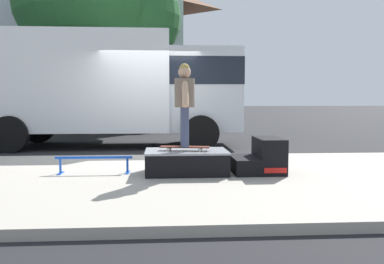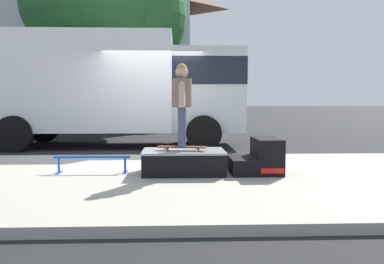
{
  "view_description": "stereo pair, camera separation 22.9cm",
  "coord_description": "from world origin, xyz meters",
  "px_view_note": "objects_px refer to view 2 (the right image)",
  "views": [
    {
      "loc": [
        0.32,
        -9.28,
        1.3
      ],
      "look_at": [
        0.88,
        -1.22,
        0.66
      ],
      "focal_mm": 38.61,
      "sensor_mm": 36.0,
      "label": 1
    },
    {
      "loc": [
        0.55,
        -9.29,
        1.3
      ],
      "look_at": [
        0.88,
        -1.22,
        0.66
      ],
      "focal_mm": 38.61,
      "sensor_mm": 36.0,
      "label": 2
    }
  ],
  "objects_px": {
    "kicker_ramp": "(259,158)",
    "grind_rail": "(92,160)",
    "skate_box": "(184,161)",
    "skateboard": "(182,147)",
    "skater_kid": "(182,98)",
    "street_tree_main": "(106,3)",
    "box_truck": "(117,85)"
  },
  "relations": [
    {
      "from": "skateboard",
      "to": "skater_kid",
      "type": "bearing_deg",
      "value": -75.96
    },
    {
      "from": "skater_kid",
      "to": "box_truck",
      "type": "bearing_deg",
      "value": 108.86
    },
    {
      "from": "box_truck",
      "to": "skater_kid",
      "type": "bearing_deg",
      "value": -71.14
    },
    {
      "from": "skate_box",
      "to": "kicker_ramp",
      "type": "bearing_deg",
      "value": -0.02
    },
    {
      "from": "grind_rail",
      "to": "box_truck",
      "type": "relative_size",
      "value": 0.18
    },
    {
      "from": "kicker_ramp",
      "to": "grind_rail",
      "type": "height_order",
      "value": "kicker_ramp"
    },
    {
      "from": "grind_rail",
      "to": "box_truck",
      "type": "bearing_deg",
      "value": 93.13
    },
    {
      "from": "grind_rail",
      "to": "kicker_ramp",
      "type": "bearing_deg",
      "value": -2.39
    },
    {
      "from": "skate_box",
      "to": "kicker_ramp",
      "type": "distance_m",
      "value": 1.21
    },
    {
      "from": "grind_rail",
      "to": "skateboard",
      "type": "distance_m",
      "value": 1.47
    },
    {
      "from": "kicker_ramp",
      "to": "skateboard",
      "type": "relative_size",
      "value": 1.03
    },
    {
      "from": "kicker_ramp",
      "to": "grind_rail",
      "type": "xyz_separation_m",
      "value": [
        -2.69,
        0.11,
        -0.03
      ]
    },
    {
      "from": "kicker_ramp",
      "to": "street_tree_main",
      "type": "xyz_separation_m",
      "value": [
        -3.91,
        9.18,
        4.5
      ]
    },
    {
      "from": "skate_box",
      "to": "box_truck",
      "type": "relative_size",
      "value": 0.19
    },
    {
      "from": "skate_box",
      "to": "street_tree_main",
      "type": "xyz_separation_m",
      "value": [
        -2.69,
        9.18,
        4.53
      ]
    },
    {
      "from": "skate_box",
      "to": "street_tree_main",
      "type": "height_order",
      "value": "street_tree_main"
    },
    {
      "from": "skateboard",
      "to": "street_tree_main",
      "type": "relative_size",
      "value": 0.1
    },
    {
      "from": "skater_kid",
      "to": "skateboard",
      "type": "bearing_deg",
      "value": 104.04
    },
    {
      "from": "skate_box",
      "to": "kicker_ramp",
      "type": "relative_size",
      "value": 1.57
    },
    {
      "from": "grind_rail",
      "to": "skateboard",
      "type": "xyz_separation_m",
      "value": [
        1.45,
        -0.16,
        0.23
      ]
    },
    {
      "from": "skateboard",
      "to": "skater_kid",
      "type": "xyz_separation_m",
      "value": [
        0.0,
        -0.0,
        0.78
      ]
    },
    {
      "from": "kicker_ramp",
      "to": "box_truck",
      "type": "relative_size",
      "value": 0.12
    },
    {
      "from": "skate_box",
      "to": "grind_rail",
      "type": "height_order",
      "value": "skate_box"
    },
    {
      "from": "street_tree_main",
      "to": "skate_box",
      "type": "bearing_deg",
      "value": -73.65
    },
    {
      "from": "grind_rail",
      "to": "street_tree_main",
      "type": "height_order",
      "value": "street_tree_main"
    },
    {
      "from": "skater_kid",
      "to": "street_tree_main",
      "type": "relative_size",
      "value": 0.17
    },
    {
      "from": "skateboard",
      "to": "box_truck",
      "type": "height_order",
      "value": "box_truck"
    },
    {
      "from": "grind_rail",
      "to": "street_tree_main",
      "type": "relative_size",
      "value": 0.16
    },
    {
      "from": "kicker_ramp",
      "to": "box_truck",
      "type": "height_order",
      "value": "box_truck"
    },
    {
      "from": "skateboard",
      "to": "skater_kid",
      "type": "distance_m",
      "value": 0.78
    },
    {
      "from": "kicker_ramp",
      "to": "skater_kid",
      "type": "height_order",
      "value": "skater_kid"
    },
    {
      "from": "kicker_ramp",
      "to": "skateboard",
      "type": "height_order",
      "value": "kicker_ramp"
    }
  ]
}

